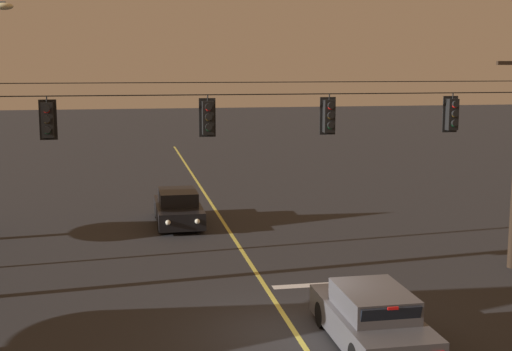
{
  "coord_description": "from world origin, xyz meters",
  "views": [
    {
      "loc": [
        -4.01,
        -15.96,
        6.49
      ],
      "look_at": [
        0.0,
        5.09,
        3.1
      ],
      "focal_mm": 49.32,
      "sensor_mm": 36.0,
      "label": 1
    }
  ],
  "objects_px": {
    "traffic_light_left_inner": "(208,118)",
    "car_oncoming_lead": "(178,208)",
    "traffic_light_centre": "(329,116)",
    "traffic_light_right_inner": "(452,114)",
    "car_waiting_near_lane": "(372,319)",
    "traffic_light_leftmost": "(47,120)"
  },
  "relations": [
    {
      "from": "traffic_light_leftmost",
      "to": "traffic_light_centre",
      "type": "distance_m",
      "value": 8.05
    },
    {
      "from": "traffic_light_leftmost",
      "to": "car_oncoming_lead",
      "type": "distance_m",
      "value": 10.28
    },
    {
      "from": "traffic_light_left_inner",
      "to": "traffic_light_centre",
      "type": "distance_m",
      "value": 3.61
    },
    {
      "from": "car_waiting_near_lane",
      "to": "car_oncoming_lead",
      "type": "relative_size",
      "value": 0.98
    },
    {
      "from": "traffic_light_centre",
      "to": "traffic_light_leftmost",
      "type": "bearing_deg",
      "value": 180.0
    },
    {
      "from": "traffic_light_leftmost",
      "to": "traffic_light_right_inner",
      "type": "height_order",
      "value": "same"
    },
    {
      "from": "traffic_light_centre",
      "to": "car_waiting_near_lane",
      "type": "relative_size",
      "value": 0.28
    },
    {
      "from": "car_waiting_near_lane",
      "to": "car_oncoming_lead",
      "type": "bearing_deg",
      "value": 104.14
    },
    {
      "from": "traffic_light_left_inner",
      "to": "car_oncoming_lead",
      "type": "distance_m",
      "value": 9.4
    },
    {
      "from": "car_oncoming_lead",
      "to": "car_waiting_near_lane",
      "type": "bearing_deg",
      "value": -75.86
    },
    {
      "from": "traffic_light_leftmost",
      "to": "car_waiting_near_lane",
      "type": "bearing_deg",
      "value": -34.52
    },
    {
      "from": "traffic_light_centre",
      "to": "traffic_light_right_inner",
      "type": "relative_size",
      "value": 1.0
    },
    {
      "from": "traffic_light_centre",
      "to": "car_waiting_near_lane",
      "type": "xyz_separation_m",
      "value": [
        -0.46,
        -5.22,
        -4.33
      ]
    },
    {
      "from": "traffic_light_left_inner",
      "to": "car_oncoming_lead",
      "type": "height_order",
      "value": "traffic_light_left_inner"
    },
    {
      "from": "traffic_light_right_inner",
      "to": "car_waiting_near_lane",
      "type": "distance_m",
      "value": 8.08
    },
    {
      "from": "car_waiting_near_lane",
      "to": "traffic_light_centre",
      "type": "bearing_deg",
      "value": 84.94
    },
    {
      "from": "traffic_light_left_inner",
      "to": "traffic_light_right_inner",
      "type": "xyz_separation_m",
      "value": [
        7.53,
        0.0,
        0.0
      ]
    },
    {
      "from": "car_oncoming_lead",
      "to": "traffic_light_centre",
      "type": "bearing_deg",
      "value": -65.07
    },
    {
      "from": "traffic_light_right_inner",
      "to": "car_oncoming_lead",
      "type": "distance_m",
      "value": 12.21
    },
    {
      "from": "traffic_light_leftmost",
      "to": "car_oncoming_lead",
      "type": "bearing_deg",
      "value": 63.43
    },
    {
      "from": "traffic_light_left_inner",
      "to": "car_oncoming_lead",
      "type": "relative_size",
      "value": 0.28
    },
    {
      "from": "traffic_light_left_inner",
      "to": "traffic_light_centre",
      "type": "bearing_deg",
      "value": 0.0
    }
  ]
}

